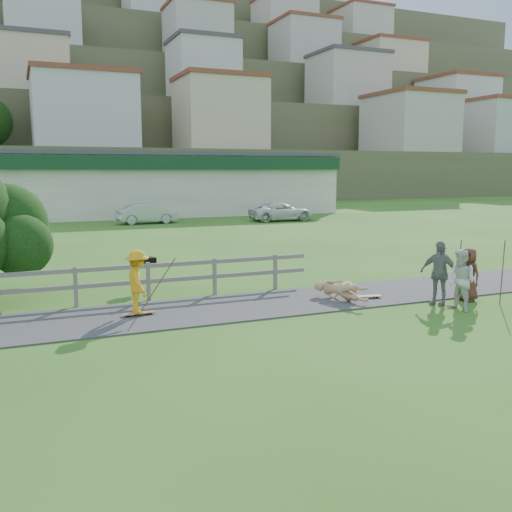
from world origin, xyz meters
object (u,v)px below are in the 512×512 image
object	(u,v)px
car_white	(281,212)
bbq	(148,274)
spectator_c	(468,275)
spectator_b	(439,273)
car_silver	(147,214)
skater_rider	(138,286)
spectator_a	(461,281)
skater_fallen	(341,290)

from	to	relation	value
car_white	bbq	world-z (taller)	car_white
spectator_c	spectator_b	bearing A→B (deg)	-99.65
car_silver	bbq	distance (m)	22.37
skater_rider	spectator_c	size ratio (longest dim) A/B	1.07
spectator_b	bbq	xyz separation A→B (m)	(-7.03, 5.08, -0.38)
skater_rider	spectator_a	xyz separation A→B (m)	(8.01, -2.67, 0.01)
spectator_a	bbq	distance (m)	9.22
skater_rider	car_silver	distance (m)	25.71
car_silver	skater_fallen	bearing A→B (deg)	176.76
car_white	bbq	xyz separation A→B (m)	(-14.15, -20.22, -0.15)
car_white	bbq	distance (m)	24.68
spectator_a	spectator_b	xyz separation A→B (m)	(-0.06, 0.81, 0.07)
spectator_b	car_silver	size ratio (longest dim) A/B	0.43
spectator_a	car_white	distance (m)	27.05
skater_fallen	bbq	xyz separation A→B (m)	(-4.73, 3.70, 0.19)
spectator_c	car_silver	distance (m)	27.16
spectator_b	skater_fallen	bearing A→B (deg)	-149.35
skater_rider	spectator_c	world-z (taller)	skater_rider
spectator_a	car_white	bearing A→B (deg)	156.23
spectator_a	car_white	xyz separation A→B (m)	(7.06, 26.11, -0.16)
skater_fallen	car_white	world-z (taller)	car_white
skater_fallen	bbq	distance (m)	6.01
spectator_c	skater_rider	bearing A→B (deg)	-112.91
skater_rider	spectator_a	world-z (taller)	spectator_a
skater_fallen	spectator_c	xyz separation A→B (m)	(3.38, -1.34, 0.44)
skater_fallen	car_silver	size ratio (longest dim) A/B	0.43
bbq	car_white	bearing A→B (deg)	42.11
skater_rider	spectator_c	bearing A→B (deg)	-104.21
spectator_a	skater_rider	bearing A→B (deg)	-117.10
skater_fallen	spectator_a	bearing A→B (deg)	-62.81
car_white	spectator_a	bearing A→B (deg)	166.00
skater_rider	skater_fallen	world-z (taller)	skater_rider
spectator_b	car_silver	distance (m)	27.07
skater_fallen	spectator_b	xyz separation A→B (m)	(2.30, -1.38, 0.57)
spectator_a	bbq	world-z (taller)	spectator_a
car_silver	car_white	distance (m)	9.66
spectator_b	car_silver	xyz separation A→B (m)	(-2.39, 26.97, -0.21)
spectator_a	skater_fallen	bearing A→B (deg)	-141.54
skater_rider	car_white	size ratio (longest dim) A/B	0.34
car_white	skater_rider	bearing A→B (deg)	148.39
skater_fallen	bbq	world-z (taller)	bbq
spectator_c	bbq	xyz separation A→B (m)	(-8.11, 5.05, -0.25)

